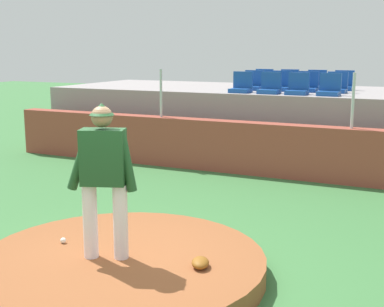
# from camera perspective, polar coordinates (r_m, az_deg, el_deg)

# --- Properties ---
(ground_plane) EXTENTS (60.00, 60.00, 0.00)m
(ground_plane) POSITION_cam_1_polar(r_m,az_deg,el_deg) (6.67, -7.57, -12.86)
(ground_plane) COLOR #3A723B
(pitchers_mound) EXTENTS (3.50, 3.50, 0.25)m
(pitchers_mound) POSITION_cam_1_polar(r_m,az_deg,el_deg) (6.62, -7.60, -11.86)
(pitchers_mound) COLOR brown
(pitchers_mound) RESTS_ON ground_plane
(pitcher) EXTENTS (0.82, 0.43, 1.85)m
(pitcher) POSITION_cam_1_polar(r_m,az_deg,el_deg) (6.24, -9.47, -1.75)
(pitcher) COLOR white
(pitcher) RESTS_ON pitchers_mound
(baseball) EXTENTS (0.07, 0.07, 0.07)m
(baseball) POSITION_cam_1_polar(r_m,az_deg,el_deg) (7.10, -13.67, -9.06)
(baseball) COLOR white
(baseball) RESTS_ON pitchers_mound
(fielding_glove) EXTENTS (0.30, 0.35, 0.11)m
(fielding_glove) POSITION_cam_1_polar(r_m,az_deg,el_deg) (6.19, 0.90, -11.65)
(fielding_glove) COLOR brown
(fielding_glove) RESTS_ON pitchers_mound
(brick_barrier) EXTENTS (13.09, 0.40, 1.14)m
(brick_barrier) POSITION_cam_1_polar(r_m,az_deg,el_deg) (11.59, 7.89, 0.45)
(brick_barrier) COLOR #984334
(brick_barrier) RESTS_ON ground_plane
(fence_post_left) EXTENTS (0.06, 0.06, 1.11)m
(fence_post_left) POSITION_cam_1_polar(r_m,az_deg,el_deg) (12.42, -3.35, 6.49)
(fence_post_left) COLOR silver
(fence_post_left) RESTS_ON brick_barrier
(fence_post_right) EXTENTS (0.06, 0.06, 1.11)m
(fence_post_right) POSITION_cam_1_polar(r_m,az_deg,el_deg) (11.05, 16.91, 5.45)
(fence_post_right) COLOR silver
(fence_post_right) RESTS_ON brick_barrier
(bleacher_platform) EXTENTS (12.92, 4.04, 1.67)m
(bleacher_platform) POSITION_cam_1_polar(r_m,az_deg,el_deg) (14.23, 11.28, 3.39)
(bleacher_platform) COLOR gray
(bleacher_platform) RESTS_ON ground_plane
(stadium_chair_0) EXTENTS (0.48, 0.44, 0.50)m
(stadium_chair_0) POSITION_cam_1_polar(r_m,az_deg,el_deg) (12.99, 5.34, 7.23)
(stadium_chair_0) COLOR #184797
(stadium_chair_0) RESTS_ON bleacher_platform
(stadium_chair_1) EXTENTS (0.48, 0.44, 0.50)m
(stadium_chair_1) POSITION_cam_1_polar(r_m,az_deg,el_deg) (12.77, 8.38, 7.09)
(stadium_chair_1) COLOR #184797
(stadium_chair_1) RESTS_ON bleacher_platform
(stadium_chair_2) EXTENTS (0.48, 0.44, 0.50)m
(stadium_chair_2) POSITION_cam_1_polar(r_m,az_deg,el_deg) (12.60, 11.29, 6.94)
(stadium_chair_2) COLOR #184797
(stadium_chair_2) RESTS_ON bleacher_platform
(stadium_chair_3) EXTENTS (0.48, 0.44, 0.50)m
(stadium_chair_3) POSITION_cam_1_polar(r_m,az_deg,el_deg) (12.48, 14.55, 6.76)
(stadium_chair_3) COLOR #184797
(stadium_chair_3) RESTS_ON bleacher_platform
(stadium_chair_4) EXTENTS (0.48, 0.44, 0.50)m
(stadium_chair_4) POSITION_cam_1_polar(r_m,az_deg,el_deg) (13.84, 6.57, 7.44)
(stadium_chair_4) COLOR #184797
(stadium_chair_4) RESTS_ON bleacher_platform
(stadium_chair_5) EXTENTS (0.48, 0.44, 0.50)m
(stadium_chair_5) POSITION_cam_1_polar(r_m,az_deg,el_deg) (13.65, 9.51, 7.32)
(stadium_chair_5) COLOR #184797
(stadium_chair_5) RESTS_ON bleacher_platform
(stadium_chair_6) EXTENTS (0.48, 0.44, 0.50)m
(stadium_chair_6) POSITION_cam_1_polar(r_m,az_deg,el_deg) (13.47, 12.32, 7.16)
(stadium_chair_6) COLOR #184797
(stadium_chair_6) RESTS_ON bleacher_platform
(stadium_chair_7) EXTENTS (0.48, 0.44, 0.50)m
(stadium_chair_7) POSITION_cam_1_polar(r_m,az_deg,el_deg) (13.33, 15.28, 6.99)
(stadium_chair_7) COLOR #184797
(stadium_chair_7) RESTS_ON bleacher_platform
(stadium_chair_8) EXTENTS (0.48, 0.44, 0.50)m
(stadium_chair_8) POSITION_cam_1_polar(r_m,az_deg,el_deg) (14.71, 7.65, 7.63)
(stadium_chair_8) COLOR #184797
(stadium_chair_8) RESTS_ON bleacher_platform
(stadium_chair_9) EXTENTS (0.48, 0.44, 0.50)m
(stadium_chair_9) POSITION_cam_1_polar(r_m,az_deg,el_deg) (14.54, 10.35, 7.51)
(stadium_chair_9) COLOR #184797
(stadium_chair_9) RESTS_ON bleacher_platform
(stadium_chair_10) EXTENTS (0.48, 0.44, 0.50)m
(stadium_chair_10) POSITION_cam_1_polar(r_m,az_deg,el_deg) (14.35, 13.20, 7.36)
(stadium_chair_10) COLOR #184797
(stadium_chair_10) RESTS_ON bleacher_platform
(stadium_chair_11) EXTENTS (0.48, 0.44, 0.50)m
(stadium_chair_11) POSITION_cam_1_polar(r_m,az_deg,el_deg) (14.21, 15.97, 7.19)
(stadium_chair_11) COLOR #184797
(stadium_chair_11) RESTS_ON bleacher_platform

